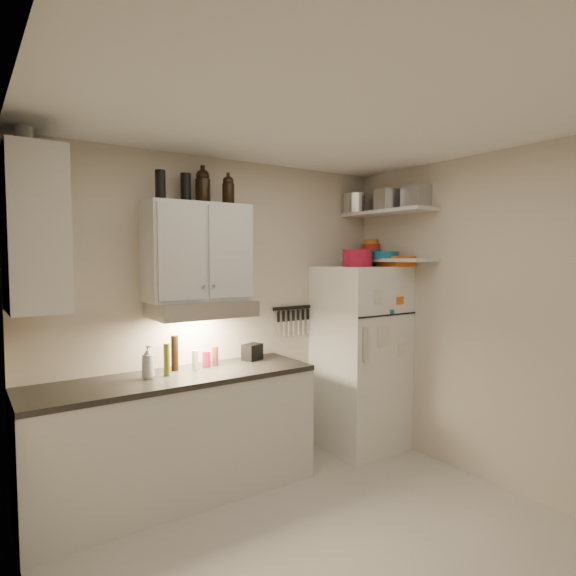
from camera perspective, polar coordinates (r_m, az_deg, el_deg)
floor at (r=3.33m, az=5.95°, el=-28.96°), size 3.20×3.00×0.02m
ceiling at (r=2.93m, az=6.32°, el=20.02°), size 3.20×3.00×0.02m
back_wall at (r=4.10m, az=-7.73°, el=-3.16°), size 3.20×0.02×2.60m
left_wall at (r=2.20m, az=-28.27°, el=-9.55°), size 0.02×3.00×2.60m
right_wall at (r=4.07m, az=23.65°, el=-3.49°), size 0.02×3.00×2.60m
base_cabinet at (r=3.81m, az=-13.16°, el=-17.10°), size 2.10×0.60×0.88m
countertop at (r=3.68m, az=-13.26°, el=-10.37°), size 2.10×0.62×0.04m
upper_cabinet at (r=3.79m, az=-10.67°, el=4.20°), size 0.80×0.33×0.75m
side_cabinet at (r=3.36m, az=-27.84°, el=6.05°), size 0.33×0.55×1.00m
range_hood at (r=3.75m, az=-10.19°, el=-2.45°), size 0.76×0.46×0.12m
fridge at (r=4.60m, az=8.56°, el=-8.10°), size 0.70×0.68×1.70m
shelf_hi at (r=4.57m, az=11.75°, el=8.80°), size 0.30×0.95×0.03m
shelf_lo at (r=4.55m, az=11.68°, el=3.27°), size 0.30×0.95×0.03m
knife_strip at (r=4.44m, az=0.52°, el=-2.36°), size 0.42×0.02×0.03m
dutch_oven at (r=4.41m, az=8.23°, el=3.53°), size 0.35×0.35×0.16m
book_stack at (r=4.52m, az=12.68°, el=3.10°), size 0.25×0.30×0.09m
spice_jar at (r=4.50m, az=8.95°, el=3.25°), size 0.08×0.08×0.11m
stock_pot at (r=4.78m, az=8.07°, el=9.88°), size 0.31×0.31×0.18m
tin_a at (r=4.53m, az=11.73°, el=10.23°), size 0.21×0.19×0.19m
tin_b at (r=4.45m, az=15.00°, el=10.37°), size 0.21×0.21×0.20m
bowl_teal at (r=4.78m, az=9.54°, el=4.01°), size 0.22×0.22×0.09m
bowl_orange at (r=4.83m, az=9.80°, el=4.84°), size 0.17×0.17×0.05m
bowl_yellow at (r=4.83m, az=9.80°, el=5.41°), size 0.14×0.14×0.04m
plates at (r=4.51m, az=11.41°, el=3.87°), size 0.33×0.33×0.06m
growler_a at (r=3.90m, az=-10.06°, el=11.77°), size 0.14×0.14×0.28m
growler_b at (r=3.85m, az=-7.09°, el=11.49°), size 0.11×0.11×0.22m
thermos_a at (r=3.85m, az=-12.03°, el=11.48°), size 0.10×0.10×0.23m
thermos_b at (r=3.68m, az=-14.90°, el=11.70°), size 0.09×0.09×0.22m
side_jar at (r=3.55m, az=-28.86°, el=15.23°), size 0.12×0.12×0.15m
soap_bottle at (r=3.61m, az=-16.27°, el=-8.21°), size 0.13×0.13×0.27m
pepper_mill at (r=3.93m, az=-8.61°, el=-7.96°), size 0.06×0.06×0.15m
oil_bottle at (r=3.65m, az=-14.18°, el=-8.24°), size 0.06×0.06×0.24m
vinegar_bottle at (r=3.80m, az=-13.28°, el=-7.51°), size 0.06×0.06×0.27m
clear_bottle at (r=3.79m, az=-10.94°, el=-8.40°), size 0.06×0.06×0.15m
red_jar at (r=3.88m, az=-9.64°, el=-8.31°), size 0.07×0.07×0.13m
caddy at (r=4.10m, az=-4.26°, el=-7.57°), size 0.19×0.16×0.14m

